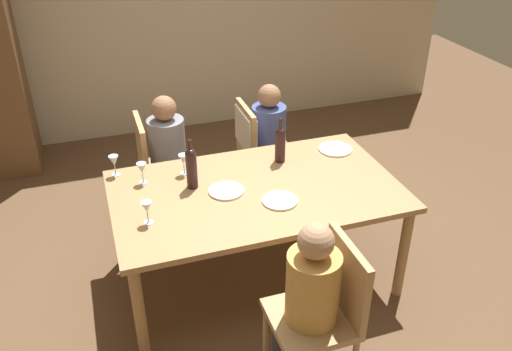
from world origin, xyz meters
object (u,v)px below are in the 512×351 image
Objects in this scene: wine_bottle_tall_green at (191,167)px; person_man_guest at (171,150)px; wine_bottle_dark_red at (280,143)px; wine_glass_near_right at (183,160)px; chair_far_left at (158,163)px; dinner_plate_guest_left at (335,149)px; chair_far_right at (255,142)px; dinner_plate_guest_right at (226,191)px; dining_table at (256,198)px; person_woman_host at (272,135)px; wine_glass_near_left at (114,161)px; dinner_plate_host at (280,201)px; person_man_bearded at (308,296)px; wine_glass_far at (142,169)px; handbag at (213,198)px; chair_near at (326,306)px; wine_glass_centre at (147,208)px.

person_man_guest is at bearing 90.57° from wine_bottle_tall_green.
wine_bottle_dark_red is 0.69m from wine_glass_near_right.
dinner_plate_guest_left is at bearing 64.14° from chair_far_left.
dinner_plate_guest_right is (-0.50, -0.91, 0.16)m from chair_far_right.
dining_table is 1.75× the size of person_woman_host.
person_woman_host is 1.13m from dinner_plate_guest_right.
person_woman_host is 1.41m from wine_glass_near_left.
dining_table is at bearing 115.57° from dinner_plate_host.
person_man_bearded is 1.44m from wine_glass_far.
dinner_plate_guest_right is at bearing -149.91° from wine_bottle_dark_red.
chair_far_left is 2.74× the size of wine_bottle_dark_red.
wine_glass_near_right is (-0.71, -0.60, 0.26)m from chair_far_right.
person_man_bearded reaches higher than wine_glass_near_right.
chair_far_right reaches higher than wine_glass_far.
wine_glass_near_left is 0.47m from wine_glass_near_right.
wine_bottle_dark_red is at bearing 30.09° from dinner_plate_guest_right.
handbag is (0.12, 0.91, -0.65)m from dinner_plate_guest_right.
dinner_plate_guest_right is (-0.20, 0.02, 0.08)m from dining_table.
chair_far_left is at bearing 17.73° from chair_near.
dinner_plate_guest_left is (1.60, -0.14, -0.10)m from wine_glass_near_left.
chair_far_right is at bearing 79.61° from dinner_plate_host.
person_man_guest is 0.83m from wine_bottle_tall_green.
person_woman_host is 1.94m from person_man_bearded.
chair_far_right is 0.15m from person_woman_host.
person_man_guest is 3.26× the size of wine_bottle_dark_red.
dinner_plate_host is (0.12, 0.74, 0.12)m from person_man_bearded.
wine_glass_far is at bearing -61.38° from person_woman_host.
person_man_guest reaches higher than wine_glass_near_left.
chair_near is 3.68× the size of dinner_plate_guest_left.
wine_bottle_dark_red reaches higher than wine_glass_far.
wine_glass_far is at bearing -44.68° from wine_glass_near_left.
wine_glass_centre is 1.49m from handbag.
dinner_plate_guest_right is at bearing -33.42° from wine_bottle_tall_green.
chair_far_right is 0.77m from dinner_plate_guest_left.
wine_bottle_tall_green is at bearing -85.11° from wine_glass_near_right.
wine_glass_near_left is at bearing -70.61° from person_woman_host.
person_man_bearded is 7.31× the size of wine_glass_centre.
person_man_guest is at bearing 180.00° from handbag.
wine_glass_near_left is at bearing 33.87° from chair_near.
dinner_plate_guest_left is 0.99m from dinner_plate_guest_right.
dinner_plate_guest_left is at bearing 18.61° from wine_glass_centre.
chair_far_right is 1.21m from wine_glass_far.
chair_near is 1.97m from chair_far_left.
chair_far_right is 2.74× the size of wine_bottle_dark_red.
handbag is (-0.82, 0.61, -0.65)m from dinner_plate_guest_left.
chair_far_left is at bearing 154.14° from dinner_plate_guest_left.
chair_far_right reaches higher than wine_glass_centre.
wine_bottle_tall_green is 0.69m from wine_bottle_dark_red.
chair_near reaches higher than dinner_plate_host.
chair_near is 1.45m from dinner_plate_guest_left.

